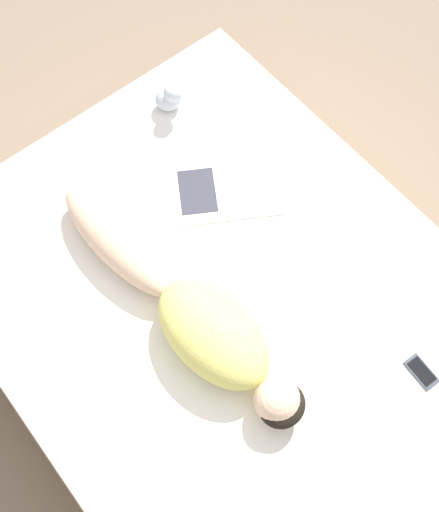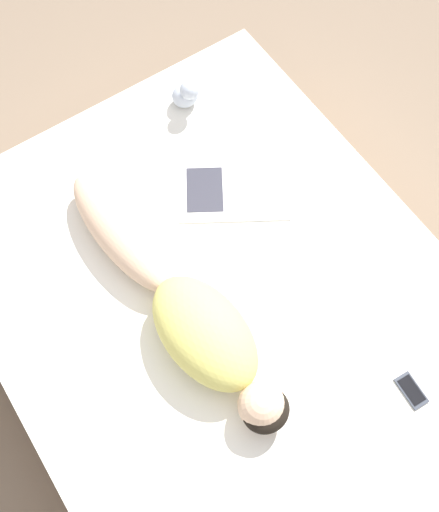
# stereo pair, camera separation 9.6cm
# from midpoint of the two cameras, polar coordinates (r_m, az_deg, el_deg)

# --- Properties ---
(ground_plane) EXTENTS (12.00, 12.00, 0.00)m
(ground_plane) POSITION_cam_midpoint_polar(r_m,az_deg,el_deg) (2.90, -0.56, -7.10)
(ground_plane) COLOR #7A6651
(bed) EXTENTS (1.86, 2.31, 0.49)m
(bed) POSITION_cam_midpoint_polar(r_m,az_deg,el_deg) (2.67, -0.60, -5.56)
(bed) COLOR tan
(bed) RESTS_ON ground_plane
(person) EXTENTS (0.34, 1.34, 0.22)m
(person) POSITION_cam_midpoint_polar(r_m,az_deg,el_deg) (2.32, -4.50, -4.78)
(person) COLOR #DBB28E
(person) RESTS_ON bed
(open_magazine) EXTENTS (0.59, 0.53, 0.01)m
(open_magazine) POSITION_cam_midpoint_polar(r_m,az_deg,el_deg) (2.65, -0.64, 6.39)
(open_magazine) COLOR white
(open_magazine) RESTS_ON bed
(cell_phone) EXTENTS (0.08, 0.14, 0.01)m
(cell_phone) POSITION_cam_midpoint_polar(r_m,az_deg,el_deg) (2.45, 17.59, -10.51)
(cell_phone) COLOR #333842
(cell_phone) RESTS_ON bed
(plush_toy) EXTENTS (0.13, 0.14, 0.18)m
(plush_toy) POSITION_cam_midpoint_polar(r_m,az_deg,el_deg) (2.86, -5.76, 14.80)
(plush_toy) COLOR #B2BCCC
(plush_toy) RESTS_ON bed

